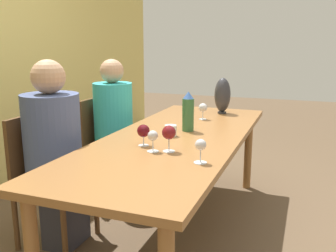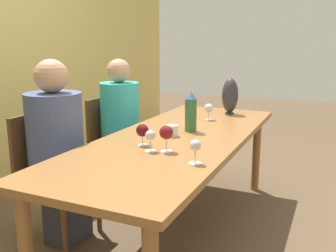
# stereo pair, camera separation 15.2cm
# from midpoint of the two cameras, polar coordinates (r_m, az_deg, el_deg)

# --- Properties ---
(ground_plane) EXTENTS (14.00, 14.00, 0.00)m
(ground_plane) POSITION_cam_midpoint_polar(r_m,az_deg,el_deg) (2.82, -0.44, -16.10)
(ground_plane) COLOR brown
(dining_table) EXTENTS (2.35, 0.88, 0.73)m
(dining_table) POSITION_cam_midpoint_polar(r_m,az_deg,el_deg) (2.56, -0.47, -3.05)
(dining_table) COLOR #936033
(dining_table) RESTS_ON ground_plane
(water_bottle) EXTENTS (0.08, 0.08, 0.28)m
(water_bottle) POSITION_cam_midpoint_polar(r_m,az_deg,el_deg) (2.66, 1.45, 2.15)
(water_bottle) COLOR #336638
(water_bottle) RESTS_ON dining_table
(water_tumbler) EXTENTS (0.08, 0.08, 0.08)m
(water_tumbler) POSITION_cam_midpoint_polar(r_m,az_deg,el_deg) (2.53, -1.32, -0.72)
(water_tumbler) COLOR silver
(water_tumbler) RESTS_ON dining_table
(vase) EXTENTS (0.14, 0.14, 0.32)m
(vase) POSITION_cam_midpoint_polar(r_m,az_deg,el_deg) (3.34, 7.02, 4.68)
(vase) COLOR #2D2D33
(vase) RESTS_ON dining_table
(wine_glass_0) EXTENTS (0.08, 0.08, 0.13)m
(wine_glass_0) POSITION_cam_midpoint_polar(r_m,az_deg,el_deg) (2.29, -5.67, -0.82)
(wine_glass_0) COLOR silver
(wine_glass_0) RESTS_ON dining_table
(wine_glass_1) EXTENTS (0.07, 0.07, 0.13)m
(wine_glass_1) POSITION_cam_midpoint_polar(r_m,az_deg,el_deg) (1.96, 2.78, -3.08)
(wine_glass_1) COLOR silver
(wine_glass_1) RESTS_ON dining_table
(wine_glass_2) EXTENTS (0.08, 0.08, 0.15)m
(wine_glass_2) POSITION_cam_midpoint_polar(r_m,az_deg,el_deg) (2.15, -1.87, -1.10)
(wine_glass_2) COLOR silver
(wine_glass_2) RESTS_ON dining_table
(wine_glass_3) EXTENTS (0.07, 0.07, 0.13)m
(wine_glass_3) POSITION_cam_midpoint_polar(r_m,az_deg,el_deg) (2.16, -4.38, -1.64)
(wine_glass_3) COLOR silver
(wine_glass_3) RESTS_ON dining_table
(wine_glass_4) EXTENTS (0.07, 0.07, 0.13)m
(wine_glass_4) POSITION_cam_midpoint_polar(r_m,az_deg,el_deg) (3.07, 3.94, 2.74)
(wine_glass_4) COLOR silver
(wine_glass_4) RESTS_ON dining_table
(chair_near) EXTENTS (0.44, 0.44, 0.88)m
(chair_near) POSITION_cam_midpoint_polar(r_m,az_deg,el_deg) (2.69, -19.53, -6.81)
(chair_near) COLOR brown
(chair_near) RESTS_ON ground_plane
(chair_far) EXTENTS (0.44, 0.44, 0.88)m
(chair_far) POSITION_cam_midpoint_polar(r_m,az_deg,el_deg) (3.33, -10.49, -2.59)
(chair_far) COLOR brown
(chair_far) RESTS_ON ground_plane
(person_near) EXTENTS (0.37, 0.37, 1.25)m
(person_near) POSITION_cam_midpoint_polar(r_m,az_deg,el_deg) (2.59, -18.45, -3.39)
(person_near) COLOR #2D2D38
(person_near) RESTS_ON ground_plane
(person_far) EXTENTS (0.33, 0.33, 1.22)m
(person_far) POSITION_cam_midpoint_polar(r_m,az_deg,el_deg) (3.25, -9.41, 0.11)
(person_far) COLOR #2D2D38
(person_far) RESTS_ON ground_plane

